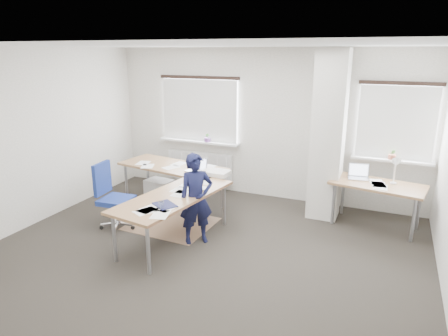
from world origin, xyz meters
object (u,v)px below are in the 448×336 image
at_px(person, 196,199).
at_px(task_chair, 115,210).
at_px(desk_main, 176,181).
at_px(desk_side, 377,186).

bearing_deg(person, task_chair, 141.24).
distance_m(desk_main, task_chair, 1.07).
xyz_separation_m(desk_side, task_chair, (-3.81, -1.67, -0.39)).
bearing_deg(desk_main, desk_side, 27.96).
xyz_separation_m(desk_main, desk_side, (3.04, 1.05, -0.01)).
relative_size(desk_side, task_chair, 1.41).
height_order(desk_main, task_chair, task_chair).
xyz_separation_m(desk_main, person, (0.65, -0.55, -0.02)).
bearing_deg(person, desk_side, -7.56).
bearing_deg(task_chair, person, -1.73).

